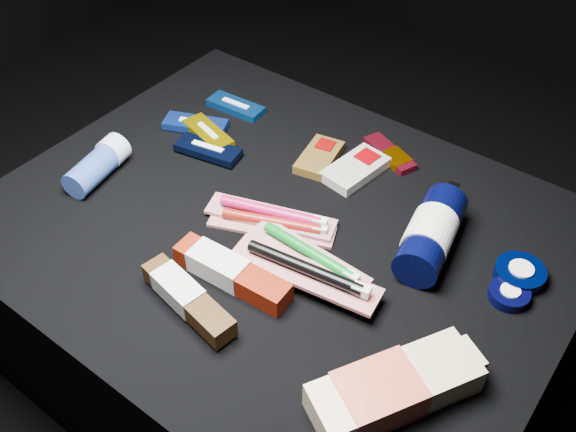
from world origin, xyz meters
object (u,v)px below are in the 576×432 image
Objects in this scene: bodywash_bottle at (391,389)px; deodorant_stick at (98,165)px; lotion_bottle at (431,234)px; toothpaste_carton_red at (227,271)px.

bodywash_bottle is 0.68m from deodorant_stick.
bodywash_bottle is at bearing -82.95° from lotion_bottle.
bodywash_bottle is (0.09, -0.28, -0.01)m from lotion_bottle.
deodorant_stick is 0.36m from toothpaste_carton_red.
toothpaste_carton_red is (-0.31, 0.03, -0.01)m from bodywash_bottle.
toothpaste_carton_red is (0.36, -0.05, -0.01)m from deodorant_stick.
lotion_bottle is 0.29m from bodywash_bottle.
lotion_bottle reaches higher than toothpaste_carton_red.
bodywash_bottle is 0.32m from toothpaste_carton_red.
deodorant_stick reaches higher than toothpaste_carton_red.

